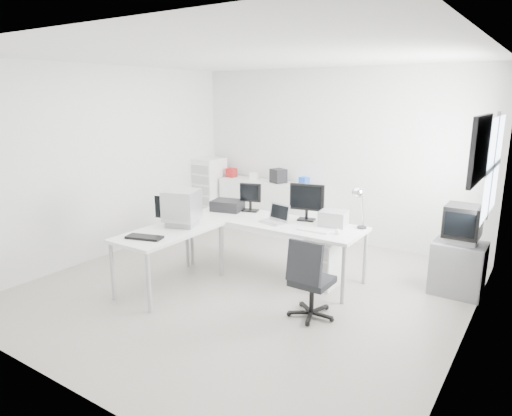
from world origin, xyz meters
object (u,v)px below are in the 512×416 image
Objects in this scene: tv_cabinet at (458,268)px; filing_cabinet at (210,191)px; main_desk at (274,247)px; lcd_monitor_large at (307,203)px; crt_monitor at (182,207)px; lcd_monitor_small at (250,198)px; drawer_pedestal at (323,262)px; inkjet_printer at (227,205)px; sideboard at (268,207)px; laser_printer at (333,218)px; office_chair at (312,277)px; laptop at (273,214)px; side_desk at (170,259)px; crt_tv at (463,225)px.

filing_cabinet reaches higher than tv_cabinet.
lcd_monitor_large is (0.35, 0.25, 0.62)m from main_desk.
lcd_monitor_small is at bearing 56.21° from crt_monitor.
crt_monitor is (-1.55, -0.90, 0.69)m from drawer_pedestal.
sideboard is at bearing 86.85° from inkjet_printer.
office_chair is (0.24, -1.05, -0.39)m from laser_printer.
laptop is 0.20× the size of sideboard.
filing_cabinet is (-1.46, 1.38, -0.20)m from inkjet_printer.
drawer_pedestal is 1.23× the size of crt_monitor.
side_desk is 2.76m from sideboard.
lcd_monitor_large reaches higher than laser_printer.
filing_cabinet is (-3.30, 2.31, 0.16)m from office_chair.
side_desk is 2.86× the size of crt_monitor.
crt_tv is 0.28× the size of sideboard.
lcd_monitor_large is at bearing 48.37° from side_desk.
tv_cabinet is at bearing 52.31° from office_chair.
lcd_monitor_small is 1.14m from crt_monitor.
sideboard is at bearing 134.66° from laser_printer.
side_desk is 3.91× the size of laptop.
drawer_pedestal is at bearing 108.65° from office_chair.
crt_tv is (2.19, 0.71, 0.50)m from main_desk.
crt_tv is (1.44, 0.49, 0.03)m from laser_printer.
inkjet_printer is 0.46× the size of office_chair.
lcd_monitor_small is 1.94m from office_chair.
lcd_monitor_large is at bearing -43.49° from sideboard.
laptop reaches higher than laser_printer.
inkjet_printer is at bearing 173.29° from main_desk.
side_desk is 2.80× the size of crt_tv.
side_desk is 1.86m from office_chair.
drawer_pedestal is at bearing -41.22° from sideboard.
sideboard is at bearing 135.72° from laptop.
inkjet_printer reaches higher than side_desk.
filing_cabinet reaches higher than crt_monitor.
lcd_monitor_large is at bearing -165.96° from crt_tv.
crt_tv is (2.14, 0.81, 0.00)m from laptop.
tv_cabinet is (3.04, 1.56, -0.67)m from crt_monitor.
lcd_monitor_small is 0.79× the size of crt_monitor.
lcd_monitor_large is 1.45× the size of laser_printer.
filing_cabinet reaches higher than drawer_pedestal.
main_desk is at bearing -162.04° from crt_tv.
tv_cabinet is 3.45m from sideboard.
laser_printer is at bearing -18.10° from lcd_monitor_small.
side_desk is at bearing -84.37° from sideboard.
tv_cabinet is at bearing -7.24° from lcd_monitor_small.
lcd_monitor_small is 1.17× the size of laser_printer.
lcd_monitor_small is at bearing -67.76° from sideboard.
main_desk is 6.70× the size of laptop.
crt_monitor is 0.39× the size of filing_cabinet.
crt_monitor is at bearing -103.08° from inkjet_printer.
lcd_monitor_small is 0.77× the size of crt_tv.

